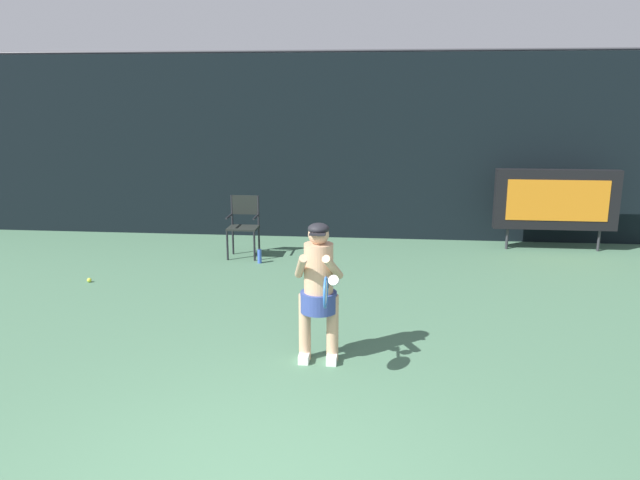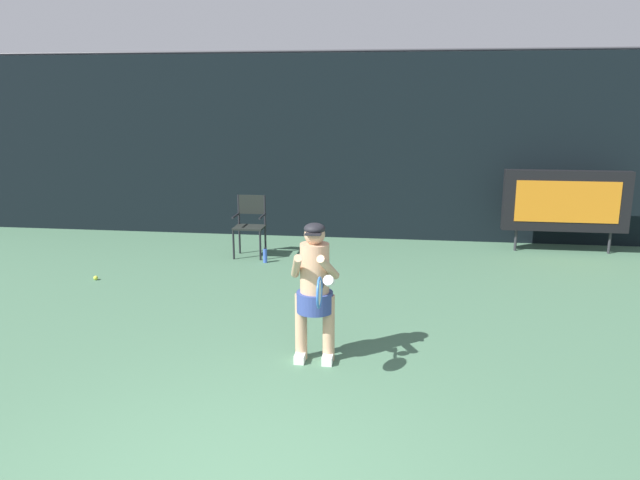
# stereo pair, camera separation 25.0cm
# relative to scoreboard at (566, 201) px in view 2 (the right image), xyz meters

# --- Properties ---
(backdrop_screen) EXTENTS (18.00, 0.12, 3.66)m
(backdrop_screen) POSITION_rel_scoreboard_xyz_m (-4.09, 0.68, 0.86)
(backdrop_screen) COLOR black
(backdrop_screen) RESTS_ON ground
(scoreboard) EXTENTS (2.20, 0.21, 1.50)m
(scoreboard) POSITION_rel_scoreboard_xyz_m (0.00, 0.00, 0.00)
(scoreboard) COLOR black
(scoreboard) RESTS_ON ground
(umpire_chair) EXTENTS (0.52, 0.44, 1.08)m
(umpire_chair) POSITION_rel_scoreboard_xyz_m (-5.59, -1.03, -0.33)
(umpire_chair) COLOR black
(umpire_chair) RESTS_ON ground
(water_bottle) EXTENTS (0.07, 0.07, 0.27)m
(water_bottle) POSITION_rel_scoreboard_xyz_m (-5.24, -1.44, -0.82)
(water_bottle) COLOR blue
(water_bottle) RESTS_ON ground
(tennis_player) EXTENTS (0.53, 0.60, 1.52)m
(tennis_player) POSITION_rel_scoreboard_xyz_m (-3.82, -5.25, -0.11)
(tennis_player) COLOR white
(tennis_player) RESTS_ON ground
(tennis_racket) EXTENTS (0.03, 0.60, 0.31)m
(tennis_racket) POSITION_rel_scoreboard_xyz_m (-3.70, -5.77, 0.00)
(tennis_racket) COLOR black
(tennis_ball_loose) EXTENTS (0.07, 0.07, 0.07)m
(tennis_ball_loose) POSITION_rel_scoreboard_xyz_m (-7.63, -2.80, -0.91)
(tennis_ball_loose) COLOR #CCDB3D
(tennis_ball_loose) RESTS_ON ground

